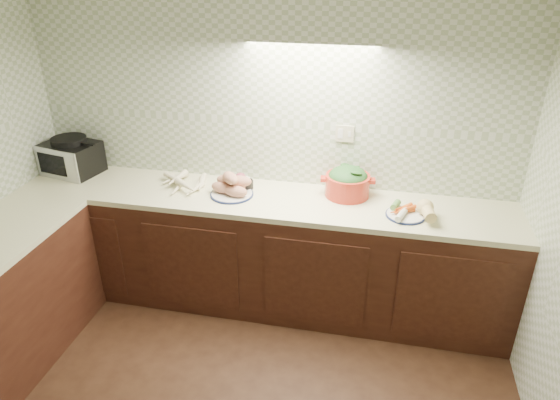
% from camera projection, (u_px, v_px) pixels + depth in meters
% --- Properties ---
extents(room, '(3.60, 3.60, 2.60)m').
position_uv_depth(room, '(164.00, 197.00, 1.94)').
color(room, black).
rests_on(room, ground).
extents(counter, '(3.60, 3.60, 0.90)m').
position_uv_depth(counter, '(128.00, 306.00, 3.19)').
color(counter, black).
rests_on(counter, ground).
extents(toaster_oven, '(0.46, 0.39, 0.29)m').
position_uv_depth(toaster_oven, '(71.00, 157.00, 3.91)').
color(toaster_oven, black).
rests_on(toaster_oven, counter).
extents(parsnip_pile, '(0.46, 0.40, 0.08)m').
position_uv_depth(parsnip_pile, '(186.00, 184.00, 3.70)').
color(parsnip_pile, beige).
rests_on(parsnip_pile, counter).
extents(sweet_potato_plate, '(0.32, 0.31, 0.18)m').
position_uv_depth(sweet_potato_plate, '(232.00, 186.00, 3.58)').
color(sweet_potato_plate, '#111A45').
rests_on(sweet_potato_plate, counter).
extents(onion_bowl, '(0.16, 0.16, 0.12)m').
position_uv_depth(onion_bowl, '(242.00, 182.00, 3.69)').
color(onion_bowl, black).
rests_on(onion_bowl, counter).
extents(dutch_oven, '(0.39, 0.35, 0.22)m').
position_uv_depth(dutch_oven, '(348.00, 182.00, 3.55)').
color(dutch_oven, red).
rests_on(dutch_oven, counter).
extents(veg_plate, '(0.31, 0.28, 0.12)m').
position_uv_depth(veg_plate, '(414.00, 210.00, 3.30)').
color(veg_plate, '#111A45').
rests_on(veg_plate, counter).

